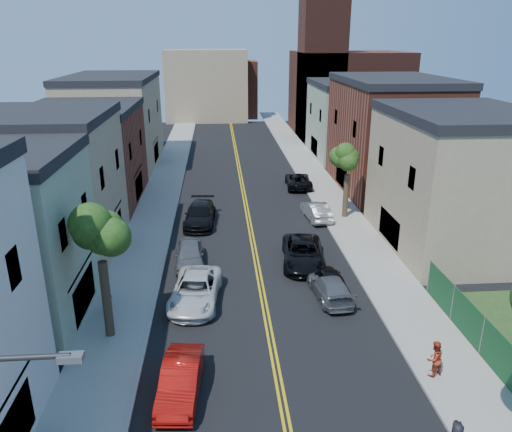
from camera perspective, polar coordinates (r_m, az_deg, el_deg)
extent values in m
cube|color=gray|center=(49.89, -10.70, 3.32)|extent=(3.20, 100.00, 0.15)
cube|color=gray|center=(50.64, 7.39, 3.75)|extent=(3.20, 100.00, 0.15)
cube|color=gray|center=(49.73, -8.70, 3.38)|extent=(0.30, 100.00, 0.15)
cube|color=gray|center=(50.31, 5.43, 3.72)|extent=(0.30, 100.00, 0.15)
cube|color=#998466|center=(35.88, -23.27, 2.87)|extent=(9.00, 10.00, 9.00)
cube|color=brown|center=(46.21, -19.09, 6.28)|extent=(9.00, 12.00, 8.00)
cube|color=#998466|center=(59.47, -15.98, 10.18)|extent=(9.00, 16.00, 9.50)
cube|color=#998466|center=(36.82, 22.11, 3.43)|extent=(9.00, 12.00, 9.00)
cube|color=brown|center=(49.26, 15.16, 8.67)|extent=(9.00, 14.00, 10.00)
cube|color=gray|center=(62.56, 10.91, 10.57)|extent=(9.00, 12.00, 8.50)
cube|color=#4C2319|center=(78.56, 10.47, 13.72)|extent=(16.00, 14.00, 12.00)
cube|color=#4C2319|center=(73.17, 7.57, 17.37)|extent=(6.00, 6.00, 22.00)
cube|color=#998466|center=(89.96, -5.71, 14.69)|extent=(14.00, 8.00, 12.00)
cube|color=brown|center=(94.05, -3.14, 14.37)|extent=(10.00, 8.00, 10.00)
cube|color=#143F1E|center=(24.48, 26.23, -14.26)|extent=(0.04, 15.00, 1.90)
cylinder|color=#3C2F1E|center=(25.25, -16.81, -9.12)|extent=(0.44, 0.44, 3.96)
sphere|color=#1C3B10|center=(23.53, -17.85, 0.15)|extent=(5.20, 5.20, 5.20)
sphere|color=#1C3B10|center=(22.74, -17.05, 2.32)|extent=(3.90, 3.90, 3.90)
sphere|color=#1C3B10|center=(24.30, -18.65, -0.62)|extent=(3.64, 3.64, 3.64)
cylinder|color=#3C2F1E|center=(40.80, 10.29, 2.31)|extent=(0.44, 0.44, 3.52)
sphere|color=#1C3B10|center=(39.85, 10.62, 7.44)|extent=(4.40, 4.40, 4.40)
sphere|color=#1C3B10|center=(39.48, 11.45, 8.58)|extent=(3.30, 3.30, 3.30)
sphere|color=#1C3B10|center=(40.25, 9.82, 6.97)|extent=(3.08, 3.08, 3.08)
cylinder|color=black|center=(11.17, -25.15, -14.53)|extent=(1.80, 0.12, 0.12)
cube|color=slate|center=(10.91, -20.54, -15.00)|extent=(0.50, 0.25, 0.15)
imported|color=#A8100B|center=(21.71, -8.65, -18.13)|extent=(1.88, 4.51, 1.45)
imported|color=silver|center=(28.03, -6.97, -8.48)|extent=(3.14, 5.74, 1.53)
imported|color=#56585E|center=(32.35, -7.64, -4.45)|extent=(2.06, 4.63, 1.55)
imported|color=black|center=(39.38, -6.47, 0.16)|extent=(2.64, 5.69, 1.61)
imported|color=#53555B|center=(28.70, 8.53, -8.10)|extent=(2.18, 4.61, 1.30)
imported|color=black|center=(29.46, 8.46, -7.27)|extent=(1.85, 4.05, 1.35)
imported|color=#97989E|center=(40.54, 6.94, 0.59)|extent=(1.98, 4.48, 1.43)
imported|color=black|center=(49.12, 4.90, 4.10)|extent=(2.61, 5.21, 1.41)
imported|color=black|center=(32.47, 5.42, -4.25)|extent=(3.19, 5.87, 1.56)
imported|color=#25262D|center=(27.72, -16.59, -9.15)|extent=(0.51, 0.65, 1.59)
imported|color=#A63119|center=(23.47, 19.82, -15.18)|extent=(0.98, 0.88, 1.67)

